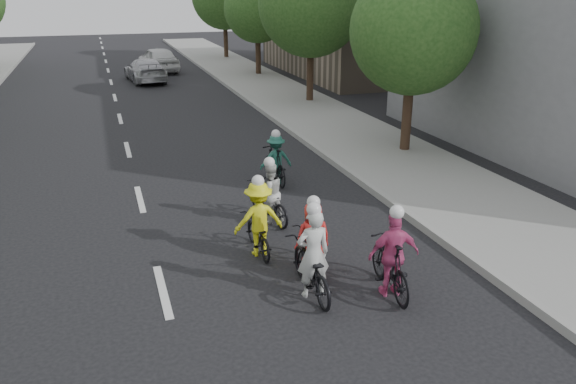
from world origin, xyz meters
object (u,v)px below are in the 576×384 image
cyclist_4 (275,162)px  follow_car_trail (158,59)px  cyclist_1 (312,244)px  cyclist_3 (258,225)px  cyclist_5 (392,261)px  cyclist_0 (269,198)px  cyclist_2 (311,264)px  follow_car_lead (145,70)px

cyclist_4 → follow_car_trail: 23.35m
cyclist_1 → cyclist_4: bearing=-97.2°
cyclist_3 → cyclist_5: bearing=127.1°
cyclist_0 → cyclist_5: 4.07m
cyclist_2 → follow_car_lead: cyclist_2 is taller
cyclist_0 → follow_car_trail: size_ratio=0.41×
cyclist_0 → follow_car_lead: 22.04m
cyclist_0 → cyclist_4: bearing=-122.3°
cyclist_2 → follow_car_trail: (0.57, 29.39, 0.20)m
cyclist_2 → cyclist_4: size_ratio=1.08×
cyclist_2 → cyclist_5: 1.45m
cyclist_1 → cyclist_2: 0.94m
cyclist_0 → cyclist_2: 3.48m
cyclist_3 → cyclist_5: cyclist_5 is taller
cyclist_0 → cyclist_3: cyclist_3 is taller
cyclist_4 → follow_car_trail: bearing=-89.8°
follow_car_lead → cyclist_5: bearing=87.8°
cyclist_3 → follow_car_lead: 23.60m
follow_car_lead → cyclist_1: bearing=85.6°
cyclist_3 → follow_car_trail: bearing=-93.3°
cyclist_2 → cyclist_3: cyclist_2 is taller
cyclist_4 → follow_car_trail: follow_car_trail is taller
cyclist_1 → cyclist_3: (-0.80, 1.01, 0.11)m
cyclist_2 → follow_car_lead: 25.49m
cyclist_2 → cyclist_0: bearing=-92.7°
cyclist_2 → cyclist_3: (-0.46, 1.89, 0.06)m
cyclist_3 → cyclist_0: bearing=-115.2°
cyclist_2 → cyclist_4: 6.17m
cyclist_2 → cyclist_4: bearing=-100.1°
cyclist_0 → follow_car_lead: bearing=-99.4°
cyclist_4 → follow_car_trail: size_ratio=0.38×
cyclist_5 → follow_car_trail: bearing=-81.7°
cyclist_0 → cyclist_2: cyclist_2 is taller
cyclist_1 → follow_car_lead: 24.63m
cyclist_5 → follow_car_trail: size_ratio=0.40×
cyclist_5 → cyclist_3: bearing=-45.0°
cyclist_4 → follow_car_lead: bearing=-86.0°
cyclist_1 → cyclist_5: 1.68m
cyclist_1 → follow_car_lead: (-0.96, 24.61, 0.12)m
cyclist_3 → follow_car_lead: bearing=-90.8°
follow_car_trail → cyclist_5: bearing=83.1°
follow_car_trail → follow_car_lead: bearing=64.7°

